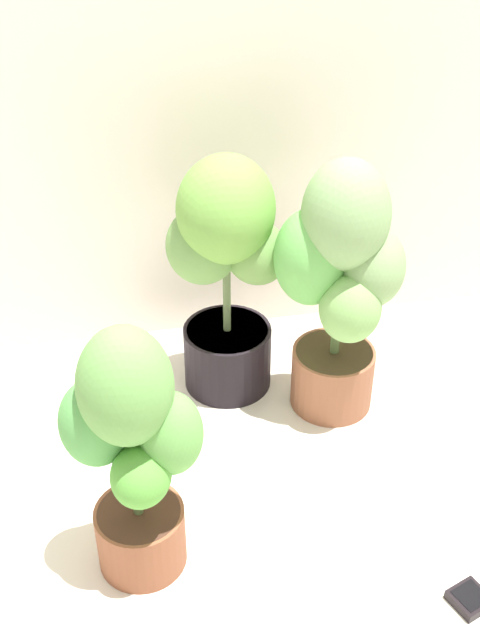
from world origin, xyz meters
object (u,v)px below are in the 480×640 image
at_px(potted_plant_front_left, 132,447).
at_px(hygrometer_box, 470,599).
at_px(potted_plant_back_right, 340,279).
at_px(potted_plant_back_center, 225,265).

distance_m(potted_plant_front_left, hygrometer_box, 0.83).
bearing_deg(potted_plant_back_right, potted_plant_back_center, 151.22).
height_order(potted_plant_back_center, hygrometer_box, potted_plant_back_center).
bearing_deg(hygrometer_box, potted_plant_back_center, 3.87).
xyz_separation_m(potted_plant_back_center, potted_plant_back_right, (0.28, -0.15, 0.02)).
xyz_separation_m(potted_plant_front_left, potted_plant_back_right, (0.59, 0.46, 0.06)).
xyz_separation_m(potted_plant_back_center, hygrometer_box, (0.40, -0.87, -0.40)).
relative_size(potted_plant_back_center, hygrometer_box, 7.07).
distance_m(potted_plant_back_center, hygrometer_box, 1.04).
distance_m(potted_plant_back_center, potted_plant_back_right, 0.32).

